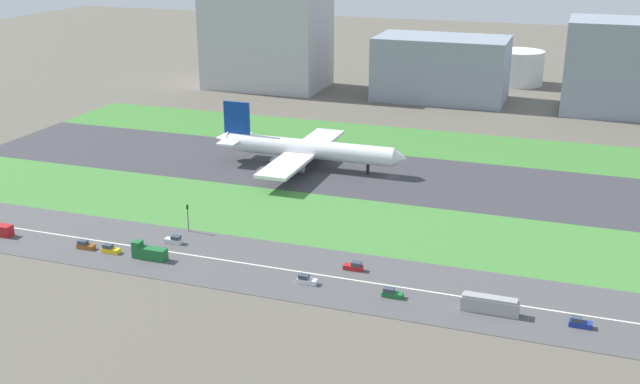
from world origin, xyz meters
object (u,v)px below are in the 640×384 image
at_px(car_3, 85,245).
at_px(car_1, 306,280).
at_px(hangar_building, 441,68).
at_px(fuel_tank_centre, 518,68).
at_px(traffic_light, 188,216).
at_px(airliner, 304,149).
at_px(car_6, 174,240).
at_px(truck_0, 149,252).
at_px(terminal_building, 267,32).
at_px(fuel_tank_west, 463,67).
at_px(car_4, 392,293).
at_px(office_tower, 626,67).
at_px(bus_0, 490,305).
at_px(car_2, 354,266).
at_px(car_0, 579,323).
at_px(car_5, 110,249).

relative_size(car_3, car_1, 1.00).
height_order(hangar_building, fuel_tank_centre, hangar_building).
height_order(traffic_light, fuel_tank_centre, fuel_tank_centre).
xyz_separation_m(airliner, car_6, (-8.86, -68.00, -5.31)).
bearing_deg(car_3, truck_0, 180.00).
relative_size(terminal_building, fuel_tank_west, 3.07).
height_order(traffic_light, terminal_building, terminal_building).
xyz_separation_m(airliner, truck_0, (-9.86, -78.00, -4.56)).
bearing_deg(car_6, fuel_tank_west, 81.55).
bearing_deg(fuel_tank_centre, car_1, -95.32).
xyz_separation_m(truck_0, fuel_tank_west, (34.71, 237.00, 5.31)).
bearing_deg(car_4, office_tower, -104.42).
relative_size(bus_0, car_1, 2.64).
relative_size(car_3, traffic_light, 0.61).
relative_size(hangar_building, fuel_tank_centre, 2.36).
xyz_separation_m(car_6, car_2, (46.21, 0.00, 0.00)).
distance_m(car_0, hangar_building, 202.82).
xyz_separation_m(car_3, car_1, (57.04, 0.00, 0.00)).
distance_m(car_0, traffic_light, 97.25).
height_order(truck_0, fuel_tank_centre, fuel_tank_centre).
bearing_deg(fuel_tank_west, car_0, -75.46).
height_order(car_2, fuel_tank_centre, fuel_tank_centre).
bearing_deg(bus_0, office_tower, -98.58).
bearing_deg(fuel_tank_west, fuel_tank_centre, 0.00).
bearing_deg(office_tower, car_2, -108.43).
relative_size(bus_0, car_2, 2.64).
relative_size(car_3, fuel_tank_centre, 0.18).
bearing_deg(car_3, car_0, -180.00).
bearing_deg(hangar_building, car_0, -71.54).
xyz_separation_m(car_5, traffic_light, (11.25, 17.99, 3.37)).
height_order(car_5, traffic_light, traffic_light).
relative_size(truck_0, hangar_building, 0.15).
height_order(bus_0, car_3, bus_0).
bearing_deg(car_3, hangar_building, -104.53).
relative_size(bus_0, car_0, 2.64).
relative_size(car_6, fuel_tank_west, 0.25).
height_order(truck_0, terminal_building, terminal_building).
distance_m(car_3, hangar_building, 198.76).
distance_m(car_0, fuel_tank_west, 244.91).
bearing_deg(office_tower, terminal_building, 180.00).
bearing_deg(truck_0, car_0, -180.00).
height_order(car_5, terminal_building, terminal_building).
bearing_deg(truck_0, car_4, -180.00).
distance_m(car_4, car_3, 76.18).
bearing_deg(airliner, fuel_tank_centre, 72.03).
bearing_deg(traffic_light, fuel_tank_west, 81.16).
bearing_deg(car_5, bus_0, -180.00).
relative_size(car_4, car_3, 1.00).
distance_m(car_5, car_0, 106.76).
distance_m(car_6, hangar_building, 185.08).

